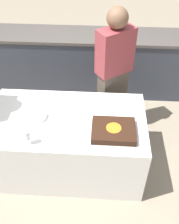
{
  "coord_description": "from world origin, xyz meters",
  "views": [
    {
      "loc": [
        0.36,
        -1.92,
        2.52
      ],
      "look_at": [
        0.24,
        0.0,
        0.82
      ],
      "focal_mm": 42.0,
      "sensor_mm": 36.0,
      "label": 1
    }
  ],
  "objects_px": {
    "person_cutting_cake": "(114,74)",
    "plate_stack": "(37,116)",
    "cake": "(114,131)",
    "wine_glass": "(28,135)"
  },
  "relations": [
    {
      "from": "cake",
      "to": "plate_stack",
      "type": "bearing_deg",
      "value": 167.74
    },
    {
      "from": "person_cutting_cake",
      "to": "plate_stack",
      "type": "bearing_deg",
      "value": 6.2
    },
    {
      "from": "wine_glass",
      "to": "person_cutting_cake",
      "type": "xyz_separation_m",
      "value": [
        0.77,
        1.03,
        0.01
      ]
    },
    {
      "from": "cake",
      "to": "person_cutting_cake",
      "type": "bearing_deg",
      "value": 90.0
    },
    {
      "from": "wine_glass",
      "to": "person_cutting_cake",
      "type": "relative_size",
      "value": 0.1
    },
    {
      "from": "plate_stack",
      "to": "wine_glass",
      "type": "bearing_deg",
      "value": -89.35
    },
    {
      "from": "cake",
      "to": "plate_stack",
      "type": "height_order",
      "value": "cake"
    },
    {
      "from": "plate_stack",
      "to": "cake",
      "type": "bearing_deg",
      "value": -12.26
    },
    {
      "from": "plate_stack",
      "to": "person_cutting_cake",
      "type": "distance_m",
      "value": 1.03
    },
    {
      "from": "cake",
      "to": "person_cutting_cake",
      "type": "relative_size",
      "value": 0.28
    }
  ]
}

